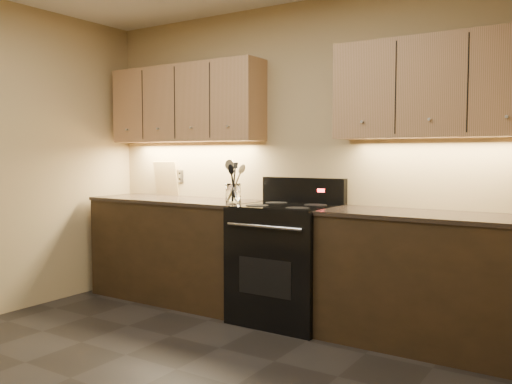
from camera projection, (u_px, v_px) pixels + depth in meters
wall_back at (297, 158)px, 4.57m from camera, size 4.00×0.04×2.60m
counter_left at (176, 249)px, 4.98m from camera, size 1.62×0.62×0.93m
counter_right at (426, 280)px, 3.74m from camera, size 1.46×0.62×0.93m
stove at (287, 262)px, 4.32m from camera, size 0.76×0.68×1.14m
upper_cab_left at (185, 104)px, 5.01m from camera, size 1.60×0.30×0.70m
upper_cab_right at (436, 87)px, 3.77m from camera, size 1.44×0.30×0.70m
outlet_plate at (180, 176)px, 5.29m from camera, size 0.08×0.01×0.12m
utensil_crock at (233, 194)px, 4.53m from camera, size 0.15×0.15×0.16m
cutting_board at (166, 178)px, 5.35m from camera, size 0.27×0.10×0.33m
wooden_spoon at (229, 182)px, 4.54m from camera, size 0.15×0.16×0.32m
black_spoon at (235, 183)px, 4.54m from camera, size 0.06×0.13×0.31m
black_turner at (232, 180)px, 4.50m from camera, size 0.13×0.19×0.36m
steel_spatula at (236, 180)px, 4.53m from camera, size 0.19×0.15×0.35m
steel_skimmer at (236, 181)px, 4.49m from camera, size 0.19×0.13×0.36m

